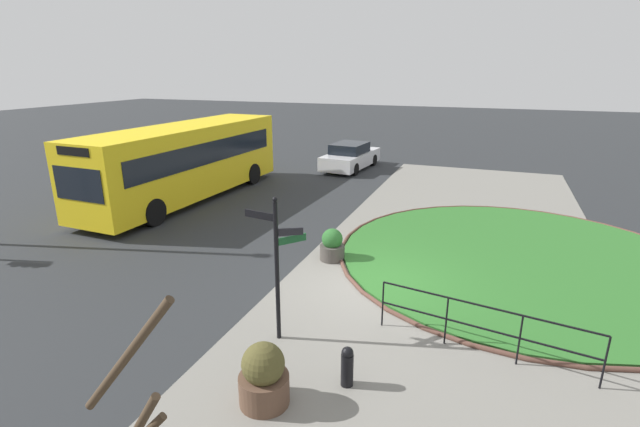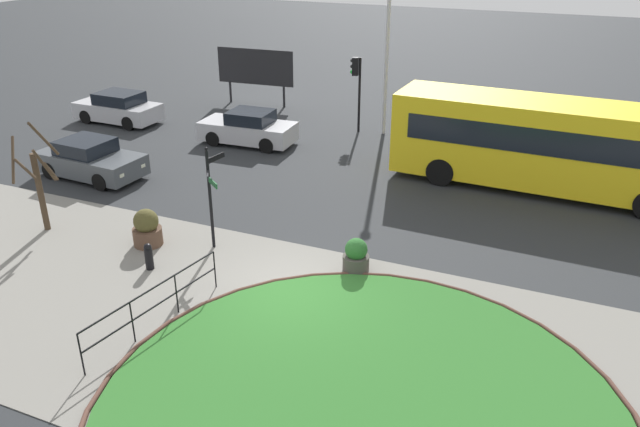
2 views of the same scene
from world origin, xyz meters
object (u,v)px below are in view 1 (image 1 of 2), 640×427
Objects in this scene: bus_yellow at (186,160)px; planter_near_signpost at (332,246)px; signpost_directional at (278,259)px; car_oncoming at (350,157)px; bollard_foreground at (347,366)px; planter_kerbside at (264,377)px.

bus_yellow is 11.02× the size of planter_near_signpost.
signpost_directional is 11.79m from bus_yellow.
bus_yellow reaches higher than car_oncoming.
planter_near_signpost is at bearing 65.17° from bus_yellow.
bollard_foreground is 0.81× the size of planter_near_signpost.
bus_yellow reaches higher than signpost_directional.
car_oncoming is at bearing 153.15° from bus_yellow.
bus_yellow is 9.43× the size of planter_kerbside.
planter_kerbside is (-1.89, -0.62, -1.27)m from signpost_directional.
bus_yellow is 9.70m from car_oncoming.
planter_near_signpost is (4.23, 0.34, -1.34)m from signpost_directional.
signpost_directional is 2.36m from planter_kerbside.
planter_kerbside is (-10.20, -8.98, -1.17)m from bus_yellow.
bollard_foreground is 0.17× the size of car_oncoming.
car_oncoming is 4.18× the size of planter_kerbside.
planter_kerbside is at bearing -161.47° from car_oncoming.
car_oncoming is at bearing 12.40° from signpost_directional.
bus_yellow is 2.26× the size of car_oncoming.
planter_kerbside is (-18.64, -4.31, -0.16)m from car_oncoming.
bollard_foreground is 0.07× the size of bus_yellow.
bus_yellow is at bearing 47.53° from bollard_foreground.
bollard_foreground is at bearing -51.40° from planter_kerbside.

